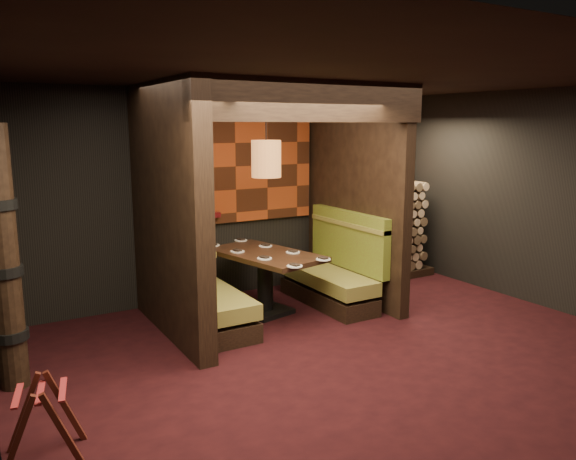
# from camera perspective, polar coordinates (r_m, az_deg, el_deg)

# --- Properties ---
(floor) EXTENTS (6.50, 5.50, 0.02)m
(floor) POSITION_cam_1_polar(r_m,az_deg,el_deg) (5.98, 6.49, -13.01)
(floor) COLOR black
(floor) RESTS_ON ground
(ceiling) EXTENTS (6.50, 5.50, 0.02)m
(ceiling) POSITION_cam_1_polar(r_m,az_deg,el_deg) (5.50, 7.14, 15.54)
(ceiling) COLOR black
(ceiling) RESTS_ON ground
(wall_back) EXTENTS (6.50, 0.02, 2.85)m
(wall_back) POSITION_cam_1_polar(r_m,az_deg,el_deg) (7.92, -5.37, 3.64)
(wall_back) COLOR black
(wall_back) RESTS_ON ground
(wall_right) EXTENTS (0.02, 5.50, 2.85)m
(wall_right) POSITION_cam_1_polar(r_m,az_deg,el_deg) (7.96, 25.88, 2.65)
(wall_right) COLOR black
(wall_right) RESTS_ON ground
(partition_left) EXTENTS (0.20, 2.20, 2.85)m
(partition_left) POSITION_cam_1_polar(r_m,az_deg,el_deg) (6.40, -12.11, 1.79)
(partition_left) COLOR black
(partition_left) RESTS_ON floor
(partition_right) EXTENTS (0.15, 2.10, 2.85)m
(partition_right) POSITION_cam_1_polar(r_m,az_deg,el_deg) (7.68, 6.88, 3.40)
(partition_right) COLOR black
(partition_right) RESTS_ON floor
(header_beam) EXTENTS (2.85, 0.18, 0.44)m
(header_beam) POSITION_cam_1_polar(r_m,az_deg,el_deg) (6.05, 2.75, 12.97)
(header_beam) COLOR black
(header_beam) RESTS_ON partition_left
(tapa_back_panel) EXTENTS (2.40, 0.06, 1.55)m
(tapa_back_panel) POSITION_cam_1_polar(r_m,az_deg,el_deg) (7.82, -5.43, 6.46)
(tapa_back_panel) COLOR #9C3B16
(tapa_back_panel) RESTS_ON wall_back
(tapa_side_panel) EXTENTS (0.04, 1.85, 1.45)m
(tapa_side_panel) POSITION_cam_1_polar(r_m,az_deg,el_deg) (6.55, -11.74, 5.75)
(tapa_side_panel) COLOR #9C3B16
(tapa_side_panel) RESTS_ON partition_left
(lacquer_shelf) EXTENTS (0.60, 0.12, 0.07)m
(lacquer_shelf) POSITION_cam_1_polar(r_m,az_deg,el_deg) (7.62, -9.08, 1.41)
(lacquer_shelf) COLOR #560E12
(lacquer_shelf) RESTS_ON wall_back
(booth_bench_left) EXTENTS (0.68, 1.60, 1.14)m
(booth_bench_left) POSITION_cam_1_polar(r_m,az_deg,el_deg) (6.75, -8.63, -6.56)
(booth_bench_left) COLOR black
(booth_bench_left) RESTS_ON floor
(booth_bench_right) EXTENTS (0.68, 1.60, 1.14)m
(booth_bench_right) POSITION_cam_1_polar(r_m,az_deg,el_deg) (7.63, 4.72, -4.47)
(booth_bench_right) COLOR black
(booth_bench_right) RESTS_ON floor
(dining_table) EXTENTS (1.15, 1.66, 0.80)m
(dining_table) POSITION_cam_1_polar(r_m,az_deg,el_deg) (7.14, -2.34, -4.13)
(dining_table) COLOR black
(dining_table) RESTS_ON floor
(place_settings) EXTENTS (1.00, 1.80, 0.03)m
(place_settings) POSITION_cam_1_polar(r_m,az_deg,el_deg) (7.08, -2.35, -2.20)
(place_settings) COLOR white
(place_settings) RESTS_ON dining_table
(pendant_lamp) EXTENTS (0.36, 0.36, 1.10)m
(pendant_lamp) POSITION_cam_1_polar(r_m,az_deg,el_deg) (6.87, -2.23, 7.25)
(pendant_lamp) COLOR #A46330
(pendant_lamp) RESTS_ON ceiling
(luggage_rack) EXTENTS (0.65, 0.52, 0.63)m
(luggage_rack) POSITION_cam_1_polar(r_m,az_deg,el_deg) (4.58, -23.67, -17.14)
(luggage_rack) COLOR #3F150E
(luggage_rack) RESTS_ON floor
(totem_column) EXTENTS (0.31, 0.31, 2.40)m
(totem_column) POSITION_cam_1_polar(r_m,az_deg,el_deg) (5.59, -26.90, -2.87)
(totem_column) COLOR black
(totem_column) RESTS_ON floor
(firewood_stack) EXTENTS (1.73, 0.70, 1.50)m
(firewood_stack) POSITION_cam_1_polar(r_m,az_deg,el_deg) (8.90, 9.30, -0.09)
(firewood_stack) COLOR black
(firewood_stack) RESTS_ON floor
(mosaic_header) EXTENTS (1.83, 0.10, 0.56)m
(mosaic_header) POSITION_cam_1_polar(r_m,az_deg,el_deg) (9.02, 8.15, 6.69)
(mosaic_header) COLOR maroon
(mosaic_header) RESTS_ON wall_back
(bay_front_post) EXTENTS (0.08, 0.08, 2.85)m
(bay_front_post) POSITION_cam_1_polar(r_m,az_deg,el_deg) (7.94, 6.26, 3.64)
(bay_front_post) COLOR black
(bay_front_post) RESTS_ON floor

